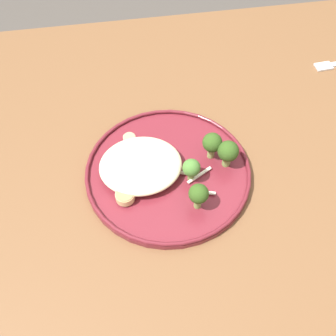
# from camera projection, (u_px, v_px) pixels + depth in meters

# --- Properties ---
(ground) EXTENTS (6.00, 6.00, 0.00)m
(ground) POSITION_uv_depth(u_px,v_px,m) (165.00, 317.00, 1.31)
(ground) COLOR #47423D
(wooden_dining_table) EXTENTS (1.40, 1.00, 0.74)m
(wooden_dining_table) POSITION_uv_depth(u_px,v_px,m) (163.00, 212.00, 0.78)
(wooden_dining_table) COLOR brown
(wooden_dining_table) RESTS_ON ground
(dinner_plate) EXTENTS (0.29, 0.29, 0.02)m
(dinner_plate) POSITION_uv_depth(u_px,v_px,m) (168.00, 172.00, 0.73)
(dinner_plate) COLOR maroon
(dinner_plate) RESTS_ON wooden_dining_table
(noodle_bed) EXTENTS (0.14, 0.13, 0.03)m
(noodle_bed) POSITION_uv_depth(u_px,v_px,m) (141.00, 165.00, 0.71)
(noodle_bed) COLOR beige
(noodle_bed) RESTS_ON dinner_plate
(seared_scallop_on_noodles) EXTENTS (0.02, 0.02, 0.02)m
(seared_scallop_on_noodles) POSITION_uv_depth(u_px,v_px,m) (130.00, 139.00, 0.75)
(seared_scallop_on_noodles) COLOR beige
(seared_scallop_on_noodles) RESTS_ON dinner_plate
(seared_scallop_tiny_bay) EXTENTS (0.03, 0.03, 0.01)m
(seared_scallop_tiny_bay) POSITION_uv_depth(u_px,v_px,m) (129.00, 162.00, 0.73)
(seared_scallop_tiny_bay) COLOR #E5C689
(seared_scallop_tiny_bay) RESTS_ON dinner_plate
(seared_scallop_right_edge) EXTENTS (0.03, 0.03, 0.02)m
(seared_scallop_right_edge) POSITION_uv_depth(u_px,v_px,m) (125.00, 196.00, 0.68)
(seared_scallop_right_edge) COLOR #DBB77A
(seared_scallop_right_edge) RESTS_ON dinner_plate
(seared_scallop_center_golden) EXTENTS (0.03, 0.03, 0.02)m
(seared_scallop_center_golden) POSITION_uv_depth(u_px,v_px,m) (135.00, 170.00, 0.71)
(seared_scallop_center_golden) COLOR #DBB77A
(seared_scallop_center_golden) RESTS_ON dinner_plate
(seared_scallop_tilted_round) EXTENTS (0.03, 0.03, 0.01)m
(seared_scallop_tilted_round) POSITION_uv_depth(u_px,v_px,m) (160.00, 180.00, 0.70)
(seared_scallop_tilted_round) COLOR #E5C689
(seared_scallop_tilted_round) RESTS_ON dinner_plate
(seared_scallop_rear_pale) EXTENTS (0.03, 0.03, 0.01)m
(seared_scallop_rear_pale) POSITION_uv_depth(u_px,v_px,m) (149.00, 184.00, 0.70)
(seared_scallop_rear_pale) COLOR beige
(seared_scallop_rear_pale) RESTS_ON dinner_plate
(seared_scallop_left_edge) EXTENTS (0.03, 0.03, 0.02)m
(seared_scallop_left_edge) POSITION_uv_depth(u_px,v_px,m) (154.00, 160.00, 0.73)
(seared_scallop_left_edge) COLOR beige
(seared_scallop_left_edge) RESTS_ON dinner_plate
(broccoli_floret_left_leaning) EXTENTS (0.03, 0.03, 0.06)m
(broccoli_floret_left_leaning) POSITION_uv_depth(u_px,v_px,m) (212.00, 143.00, 0.72)
(broccoli_floret_left_leaning) COLOR #89A356
(broccoli_floret_left_leaning) RESTS_ON dinner_plate
(broccoli_floret_beside_noodles) EXTENTS (0.03, 0.03, 0.05)m
(broccoli_floret_beside_noodles) POSITION_uv_depth(u_px,v_px,m) (199.00, 194.00, 0.66)
(broccoli_floret_beside_noodles) COLOR #7A994C
(broccoli_floret_beside_noodles) RESTS_ON dinner_plate
(broccoli_floret_tall_stalk) EXTENTS (0.03, 0.03, 0.05)m
(broccoli_floret_tall_stalk) POSITION_uv_depth(u_px,v_px,m) (191.00, 168.00, 0.69)
(broccoli_floret_tall_stalk) COLOR #7A994C
(broccoli_floret_tall_stalk) RESTS_ON dinner_plate
(broccoli_floret_right_tilted) EXTENTS (0.04, 0.04, 0.06)m
(broccoli_floret_right_tilted) POSITION_uv_depth(u_px,v_px,m) (228.00, 152.00, 0.71)
(broccoli_floret_right_tilted) COLOR #7A994C
(broccoli_floret_right_tilted) RESTS_ON dinner_plate
(onion_sliver_long_sliver) EXTENTS (0.04, 0.01, 0.00)m
(onion_sliver_long_sliver) POSITION_uv_depth(u_px,v_px,m) (204.00, 192.00, 0.70)
(onion_sliver_long_sliver) COLOR silver
(onion_sliver_long_sliver) RESTS_ON dinner_plate
(onion_sliver_short_strip) EXTENTS (0.04, 0.02, 0.00)m
(onion_sliver_short_strip) POSITION_uv_depth(u_px,v_px,m) (176.00, 172.00, 0.72)
(onion_sliver_short_strip) COLOR silver
(onion_sliver_short_strip) RESTS_ON dinner_plate
(onion_sliver_pale_crescent) EXTENTS (0.05, 0.03, 0.00)m
(onion_sliver_pale_crescent) POSITION_uv_depth(u_px,v_px,m) (199.00, 175.00, 0.72)
(onion_sliver_pale_crescent) COLOR silver
(onion_sliver_pale_crescent) RESTS_ON dinner_plate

